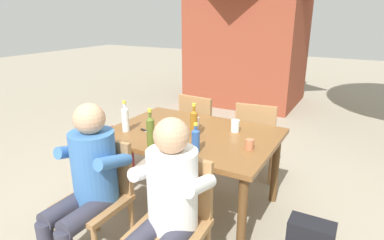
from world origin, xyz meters
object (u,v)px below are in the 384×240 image
dining_table (192,142)px  table_knife (148,132)px  brick_kiosk (248,31)px  chair_far_right (256,136)px  cup_steel (195,123)px  cup_terracotta (249,144)px  chair_near_left (100,191)px  person_in_plaid_shirt (87,177)px  chair_far_left (201,126)px  chair_near_right (175,216)px  bottle_amber (194,123)px  person_in_white_shirt (166,203)px  bottle_clear (125,118)px  bottle_olive (151,131)px  cup_white (235,126)px  backpack_by_near_side (119,149)px  bottle_blue (196,140)px

dining_table → table_knife: 0.40m
brick_kiosk → table_knife: bearing=-82.4°
chair_far_right → cup_steel: chair_far_right is taller
cup_steel → table_knife: bearing=-138.8°
cup_steel → cup_terracotta: cup_steel is taller
chair_near_left → person_in_plaid_shirt: person_in_plaid_shirt is taller
dining_table → chair_far_right: chair_far_right is taller
brick_kiosk → chair_far_left: bearing=-79.8°
chair_near_right → person_in_plaid_shirt: (-0.66, -0.11, 0.17)m
chair_near_right → bottle_amber: 0.88m
chair_far_right → chair_near_right: bearing=-90.5°
chair_far_right → person_in_white_shirt: person_in_white_shirt is taller
chair_near_left → bottle_clear: (-0.21, 0.58, 0.37)m
bottle_olive → cup_white: size_ratio=2.96×
person_in_white_shirt → chair_near_left: bearing=170.6°
chair_near_left → cup_white: chair_near_left is taller
chair_near_left → bottle_olive: bottle_olive is taller
dining_table → bottle_olive: bearing=-106.1°
bottle_olive → backpack_by_near_side: bearing=144.1°
chair_far_right → bottle_blue: 1.24m
cup_steel → table_knife: (-0.32, -0.28, -0.05)m
chair_near_right → person_in_plaid_shirt: size_ratio=0.74×
dining_table → chair_far_right: size_ratio=1.70×
dining_table → cup_terracotta: 0.59m
chair_near_left → bottle_olive: size_ratio=2.72×
bottle_blue → bottle_olive: (-0.35, -0.10, 0.04)m
bottle_olive → brick_kiosk: 4.51m
person_in_white_shirt → table_knife: (-0.68, 0.76, 0.09)m
dining_table → chair_near_left: size_ratio=1.70×
backpack_by_near_side → brick_kiosk: 3.86m
person_in_white_shirt → backpack_by_near_side: 1.97m
bottle_amber → backpack_by_near_side: (-1.21, 0.38, -0.64)m
chair_far_right → person_in_plaid_shirt: (-0.67, -1.77, 0.17)m
bottle_blue → bottle_clear: size_ratio=0.82×
chair_far_left → bottle_amber: (0.40, -0.91, 0.38)m
chair_far_right → cup_steel: bearing=-116.6°
bottle_amber → bottle_clear: (-0.61, -0.17, -0.01)m
dining_table → chair_far_left: size_ratio=1.70×
bottle_amber → table_knife: 0.44m
chair_far_right → cup_white: 0.69m
cup_white → cup_terracotta: bearing=-52.5°
bottle_clear → cup_terracotta: (1.11, 0.14, -0.08)m
bottle_amber → cup_steel: bottle_amber is taller
chair_near_left → bottle_amber: size_ratio=2.90×
chair_far_left → dining_table: bearing=-67.8°
person_in_white_shirt → person_in_plaid_shirt: size_ratio=1.00×
chair_near_right → cup_white: chair_near_right is taller
chair_far_right → person_in_white_shirt: size_ratio=0.74×
cup_steel → table_knife: 0.43m
chair_near_right → chair_far_left: (-0.67, 1.66, 0.00)m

